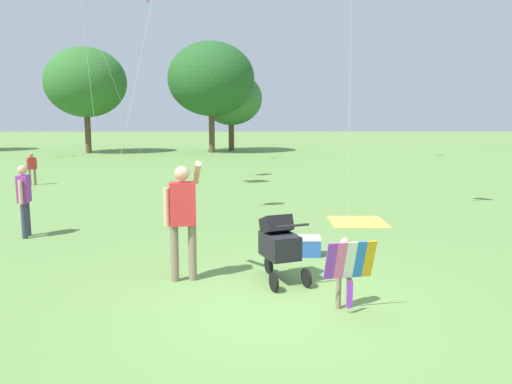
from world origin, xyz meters
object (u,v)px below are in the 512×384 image
Objects in this scene: child_with_butterfly_kite at (346,266)px; cooler_box at (308,246)px; picnic_blanket at (358,222)px; person_adult_flyer at (183,212)px; stroller at (279,242)px; person_sitting_far at (24,195)px; person_red_shirt at (32,166)px.

child_with_butterfly_kite reaches higher than cooler_box.
child_with_butterfly_kite is 0.72× the size of picnic_blanket.
person_adult_flyer is 1.52m from stroller.
person_adult_flyer is 1.38× the size of picnic_blanket.
person_sitting_far is at bearing 149.66° from stroller.
picnic_blanket is (1.34, 5.37, -0.58)m from child_with_butterfly_kite.
person_adult_flyer is 12.37m from person_red_shirt.
cooler_box is at bearing 32.80° from person_adult_flyer.
person_adult_flyer is 4.10× the size of cooler_box.
stroller is 1.58m from cooler_box.
person_adult_flyer is at bearing -38.85° from person_sitting_far.
person_red_shirt reaches higher than cooler_box.
child_with_butterfly_kite is at bearing -35.34° from person_sitting_far.
cooler_box is at bearing 66.46° from stroller.
child_with_butterfly_kite is 2.60m from cooler_box.
person_sitting_far is at bearing 164.73° from cooler_box.
person_sitting_far is 7.28m from picnic_blanket.
person_sitting_far is (2.92, -7.70, 0.21)m from person_red_shirt.
person_sitting_far is at bearing -69.25° from person_red_shirt.
stroller is 0.84× the size of picnic_blanket.
cooler_box is (-1.52, -2.80, 0.17)m from picnic_blanket.
person_adult_flyer reaches higher than person_sitting_far.
child_with_butterfly_kite is at bearing -53.61° from person_red_shirt.
stroller reaches higher than picnic_blanket.
cooler_box is (-0.18, 2.56, -0.41)m from child_with_butterfly_kite.
picnic_blanket is at bearing 63.13° from stroller.
person_red_shirt is (-6.45, 10.55, -0.39)m from person_adult_flyer.
stroller is at bearing 123.71° from child_with_butterfly_kite.
cooler_box is (5.59, -1.53, -0.70)m from person_sitting_far.
person_red_shirt is at bearing 132.70° from cooler_box.
person_sitting_far reaches higher than cooler_box.
person_adult_flyer is at bearing -130.89° from picnic_blanket.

